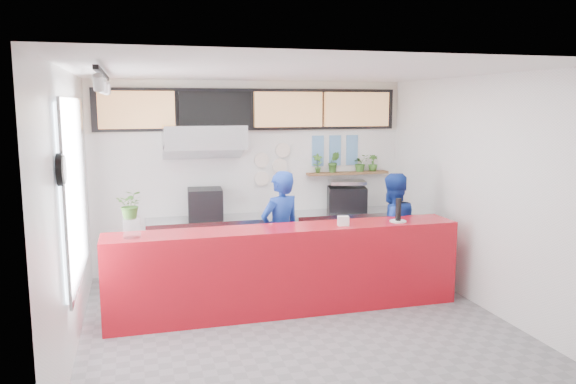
{
  "coord_description": "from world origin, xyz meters",
  "views": [
    {
      "loc": [
        -1.82,
        -6.26,
        2.63
      ],
      "look_at": [
        0.1,
        0.7,
        1.5
      ],
      "focal_mm": 35.0,
      "sensor_mm": 36.0,
      "label": 1
    }
  ],
  "objects_px": {
    "service_counter": "(287,269)",
    "staff_center": "(281,234)",
    "staff_right": "(391,231)",
    "pepper_mill": "(398,210)",
    "espresso_machine": "(347,199)",
    "panini_oven": "(205,204)"
  },
  "relations": [
    {
      "from": "panini_oven",
      "to": "pepper_mill",
      "type": "bearing_deg",
      "value": -34.66
    },
    {
      "from": "service_counter",
      "to": "pepper_mill",
      "type": "bearing_deg",
      "value": -2.58
    },
    {
      "from": "staff_right",
      "to": "pepper_mill",
      "type": "bearing_deg",
      "value": 64.95
    },
    {
      "from": "service_counter",
      "to": "staff_right",
      "type": "relative_size",
      "value": 2.7
    },
    {
      "from": "panini_oven",
      "to": "service_counter",
      "type": "bearing_deg",
      "value": -61.67
    },
    {
      "from": "staff_center",
      "to": "staff_right",
      "type": "height_order",
      "value": "staff_center"
    },
    {
      "from": "staff_center",
      "to": "staff_right",
      "type": "distance_m",
      "value": 1.62
    },
    {
      "from": "service_counter",
      "to": "staff_center",
      "type": "distance_m",
      "value": 0.72
    },
    {
      "from": "espresso_machine",
      "to": "pepper_mill",
      "type": "relative_size",
      "value": 2.08
    },
    {
      "from": "service_counter",
      "to": "panini_oven",
      "type": "bearing_deg",
      "value": 113.92
    },
    {
      "from": "staff_center",
      "to": "espresso_machine",
      "type": "bearing_deg",
      "value": -163.26
    },
    {
      "from": "staff_center",
      "to": "pepper_mill",
      "type": "distance_m",
      "value": 1.63
    },
    {
      "from": "service_counter",
      "to": "pepper_mill",
      "type": "height_order",
      "value": "pepper_mill"
    },
    {
      "from": "service_counter",
      "to": "staff_right",
      "type": "height_order",
      "value": "staff_right"
    },
    {
      "from": "pepper_mill",
      "to": "staff_right",
      "type": "bearing_deg",
      "value": 71.18
    },
    {
      "from": "staff_center",
      "to": "staff_right",
      "type": "xyz_separation_m",
      "value": [
        1.62,
        -0.11,
        -0.04
      ]
    },
    {
      "from": "service_counter",
      "to": "staff_right",
      "type": "bearing_deg",
      "value": 17.16
    },
    {
      "from": "panini_oven",
      "to": "staff_right",
      "type": "relative_size",
      "value": 0.31
    },
    {
      "from": "service_counter",
      "to": "staff_center",
      "type": "height_order",
      "value": "staff_center"
    },
    {
      "from": "panini_oven",
      "to": "espresso_machine",
      "type": "xyz_separation_m",
      "value": [
        2.31,
        0.0,
        -0.03
      ]
    },
    {
      "from": "service_counter",
      "to": "staff_right",
      "type": "xyz_separation_m",
      "value": [
        1.7,
        0.53,
        0.28
      ]
    },
    {
      "from": "panini_oven",
      "to": "pepper_mill",
      "type": "relative_size",
      "value": 1.73
    }
  ]
}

